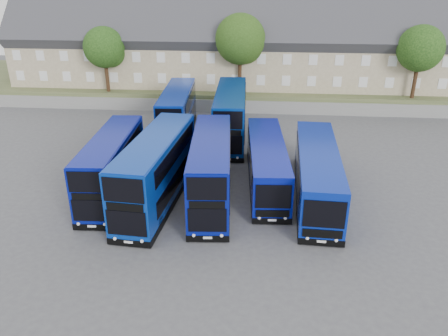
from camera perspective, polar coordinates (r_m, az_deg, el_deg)
ground at (r=30.53m, az=-4.46°, el=-5.74°), size 120.00×120.00×0.00m
retaining_wall at (r=52.34m, az=-0.29°, el=8.08°), size 70.00×0.40×1.50m
earth_bank at (r=61.93m, az=0.58°, el=10.84°), size 80.00×20.00×2.00m
terrace_row at (r=56.77m, az=6.54°, el=15.23°), size 66.00×10.40×11.20m
dd_front_left at (r=33.14m, az=-14.41°, el=0.18°), size 3.08×11.12×4.37m
dd_front_mid at (r=31.16m, az=-8.80°, el=-0.45°), size 3.68×12.26×4.81m
dd_front_right at (r=31.14m, az=-1.69°, el=-0.35°), size 3.51×11.80×4.63m
dd_rear_left at (r=44.51m, az=-6.08°, el=7.09°), size 3.33×11.71×4.60m
dd_rear_right at (r=42.92m, az=0.86°, el=6.79°), size 3.24×12.39×4.89m
coach_east_a at (r=33.84m, az=5.60°, el=0.50°), size 3.42×12.68×3.43m
coach_east_b at (r=32.40m, az=12.03°, el=-0.83°), size 3.42×13.49×3.66m
tree_west at (r=55.05m, az=-15.21°, el=14.79°), size 4.80×4.80×7.65m
tree_mid at (r=52.25m, az=2.30°, el=16.24°), size 5.76×5.76×9.18m
tree_east at (r=54.66m, az=24.37°, el=13.84°), size 5.12×5.12×8.16m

